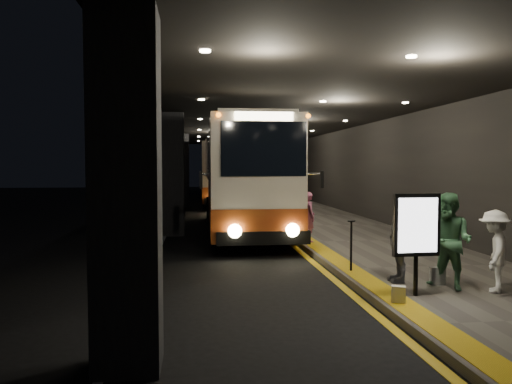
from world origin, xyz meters
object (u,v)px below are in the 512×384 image
bag_plain (398,294)px  coach_second (221,176)px  passenger_waiting_grey (399,242)px  info_sign (417,227)px  passenger_waiting_green (450,241)px  coach_main (242,181)px  passenger_boarding (309,217)px  bag_polka (437,276)px  passenger_waiting_white (495,251)px  stanchion_post (351,246)px

bag_plain → coach_second: bearing=94.1°
passenger_waiting_grey → info_sign: info_sign is taller
coach_second → passenger_waiting_green: 24.58m
coach_main → passenger_boarding: size_ratio=8.17×
coach_second → bag_polka: coach_second is taller
coach_main → passenger_waiting_white: 11.42m
passenger_boarding → bag_polka: passenger_boarding is taller
coach_second → bag_polka: (3.10, -24.02, -1.53)m
bag_plain → stanchion_post: (-0.01, 2.63, 0.42)m
coach_second → bag_plain: coach_second is taller
bag_polka → bag_plain: (-1.29, -1.16, -0.03)m
coach_main → info_sign: 11.06m
info_sign → stanchion_post: (-0.52, 2.20, -0.69)m
passenger_waiting_grey → bag_polka: passenger_waiting_grey is taller
coach_second → coach_main: bearing=-88.7°
bag_polka → info_sign: 1.53m
coach_second → passenger_waiting_grey: 23.80m
passenger_waiting_green → info_sign: 0.98m
passenger_waiting_white → info_sign: bearing=-53.0°
bag_plain → stanchion_post: size_ratio=0.26×
stanchion_post → info_sign: bearing=-76.6°
passenger_boarding → bag_polka: size_ratio=4.47×
info_sign → bag_plain: bearing=-142.5°
passenger_boarding → stanchion_post: 4.32m
passenger_waiting_white → passenger_waiting_grey: bearing=-90.8°
coach_second → info_sign: size_ratio=6.60×
coach_main → coach_second: 13.92m
passenger_boarding → info_sign: bearing=175.3°
passenger_waiting_green → info_sign: (-0.84, -0.38, 0.33)m
bag_polka → info_sign: (-0.79, -0.73, 1.09)m
passenger_waiting_green → passenger_waiting_grey: 1.01m
coach_second → passenger_boarding: 18.35m
passenger_boarding → coach_main: bearing=12.0°
passenger_waiting_white → passenger_waiting_grey: 1.77m
passenger_boarding → info_sign: 6.55m
coach_second → info_sign: (2.31, -24.75, -0.45)m
coach_second → passenger_boarding: (1.81, -18.24, -0.93)m
coach_main → coach_second: size_ratio=1.03×
bag_plain → coach_main: bearing=98.4°
passenger_boarding → passenger_waiting_green: 6.28m
passenger_waiting_green → passenger_boarding: bearing=161.0°
passenger_boarding → stanchion_post: passenger_boarding is taller
coach_main → passenger_boarding: bearing=-67.9°
coach_second → passenger_waiting_grey: coach_second is taller
passenger_waiting_white → bag_polka: (-0.80, 0.64, -0.60)m
passenger_waiting_grey → stanchion_post: bearing=-145.4°
bag_polka → coach_main: bearing=106.3°
passenger_boarding → passenger_waiting_green: (1.35, -6.13, 0.15)m
bag_plain → info_sign: 1.30m
coach_main → passenger_waiting_green: size_ratio=6.88×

